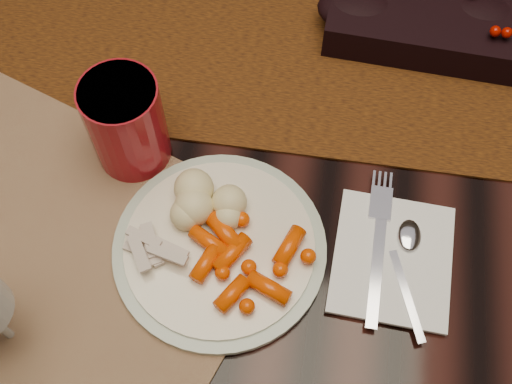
# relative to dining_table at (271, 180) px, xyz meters

# --- Properties ---
(floor) EXTENTS (5.00, 5.00, 0.00)m
(floor) POSITION_rel_dining_table_xyz_m (0.00, 0.00, -0.38)
(floor) COLOR black
(floor) RESTS_ON ground
(dining_table) EXTENTS (1.80, 1.00, 0.75)m
(dining_table) POSITION_rel_dining_table_xyz_m (0.00, 0.00, 0.00)
(dining_table) COLOR black
(dining_table) RESTS_ON floor
(table_runner) EXTENTS (1.90, 0.40, 0.00)m
(table_runner) POSITION_rel_dining_table_xyz_m (-0.05, 0.03, 0.38)
(table_runner) COLOR #42200A
(table_runner) RESTS_ON dining_table
(centerpiece) EXTENTS (0.35, 0.19, 0.07)m
(centerpiece) POSITION_rel_dining_table_xyz_m (0.24, 0.07, 0.41)
(centerpiece) COLOR black
(centerpiece) RESTS_ON table_runner
(placemat_main) EXTENTS (0.55, 0.48, 0.00)m
(placemat_main) POSITION_rel_dining_table_xyz_m (-0.21, -0.33, 0.38)
(placemat_main) COLOR brown
(placemat_main) RESTS_ON dining_table
(dinner_plate) EXTENTS (0.27, 0.27, 0.01)m
(dinner_plate) POSITION_rel_dining_table_xyz_m (-0.03, -0.31, 0.39)
(dinner_plate) COLOR #F3E6CA
(dinner_plate) RESTS_ON placemat_main
(baby_carrots) EXTENTS (0.12, 0.10, 0.02)m
(baby_carrots) POSITION_rel_dining_table_xyz_m (0.01, -0.33, 0.40)
(baby_carrots) COLOR #E34100
(baby_carrots) RESTS_ON dinner_plate
(mashed_potatoes) EXTENTS (0.11, 0.10, 0.05)m
(mashed_potatoes) POSITION_rel_dining_table_xyz_m (-0.04, -0.26, 0.42)
(mashed_potatoes) COLOR #BCB588
(mashed_potatoes) RESTS_ON dinner_plate
(turkey_shreds) EXTENTS (0.09, 0.09, 0.02)m
(turkey_shreds) POSITION_rel_dining_table_xyz_m (-0.10, -0.33, 0.40)
(turkey_shreds) COLOR #BC9E90
(turkey_shreds) RESTS_ON dinner_plate
(napkin) EXTENTS (0.14, 0.16, 0.01)m
(napkin) POSITION_rel_dining_table_xyz_m (0.17, -0.29, 0.38)
(napkin) COLOR white
(napkin) RESTS_ON placemat_main
(fork) EXTENTS (0.03, 0.17, 0.00)m
(fork) POSITION_rel_dining_table_xyz_m (0.15, -0.29, 0.39)
(fork) COLOR silver
(fork) RESTS_ON napkin
(spoon) EXTENTS (0.07, 0.14, 0.00)m
(spoon) POSITION_rel_dining_table_xyz_m (0.19, -0.31, 0.39)
(spoon) COLOR #A4A3B7
(spoon) RESTS_ON napkin
(red_cup) EXTENTS (0.12, 0.12, 0.12)m
(red_cup) POSITION_rel_dining_table_xyz_m (-0.15, -0.19, 0.44)
(red_cup) COLOR maroon
(red_cup) RESTS_ON placemat_main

